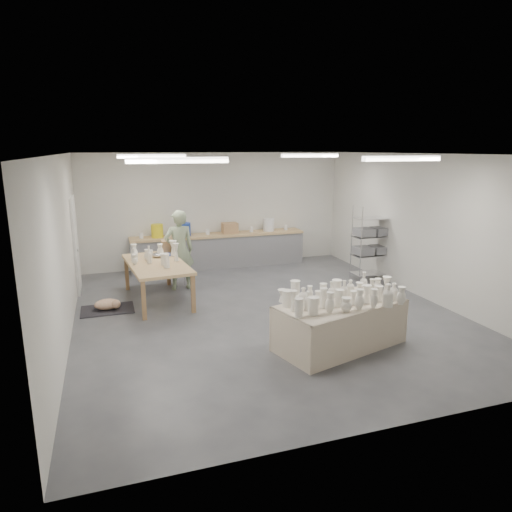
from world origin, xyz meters
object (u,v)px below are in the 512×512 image
object	(u,v)px
drying_table	(340,322)
red_stool	(179,274)
potter	(179,250)
work_table	(158,261)

from	to	relation	value
drying_table	red_stool	size ratio (longest dim) A/B	6.93
drying_table	potter	xyz separation A→B (m)	(-1.93, 3.88, 0.48)
drying_table	potter	distance (m)	4.36
drying_table	potter	world-z (taller)	potter
work_table	potter	size ratio (longest dim) A/B	1.26
drying_table	work_table	world-z (taller)	work_table
work_table	potter	distance (m)	0.75
drying_table	potter	size ratio (longest dim) A/B	1.26
potter	red_stool	bearing A→B (deg)	-94.09
drying_table	red_stool	xyz separation A→B (m)	(-1.93, 4.15, -0.14)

